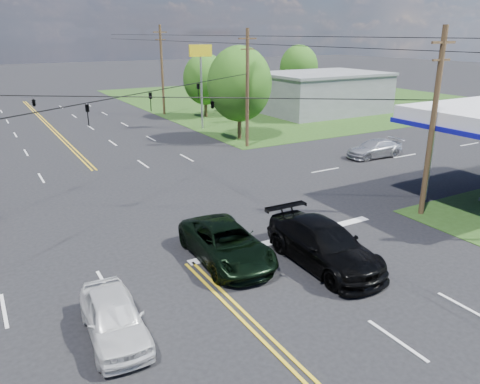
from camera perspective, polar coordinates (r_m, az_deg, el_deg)
ground at (r=26.78m, az=-13.26°, el=-1.61°), size 280.00×280.00×0.00m
grass_ne at (r=70.72m, az=6.70°, el=11.30°), size 46.00×48.00×0.03m
stop_bar at (r=22.10m, az=5.74°, el=-5.66°), size 10.00×0.50×0.02m
retail_ne at (r=58.02m, az=9.92°, el=11.71°), size 14.00×10.00×4.40m
pole_se at (r=25.43m, az=22.46°, el=7.89°), size 1.60×0.28×9.50m
pole_ne at (r=38.96m, az=0.89°, el=12.63°), size 1.60×0.28×9.50m
pole_right_far at (r=56.02m, az=-9.48°, el=14.54°), size 1.60×0.28×10.00m
span_wire_signals at (r=25.37m, az=-14.28°, el=11.18°), size 26.00×18.00×1.13m
power_lines at (r=23.27m, az=-13.35°, el=17.06°), size 26.04×100.00×0.64m
tree_right_a at (r=42.04m, az=-0.06°, el=13.03°), size 5.70×5.70×8.18m
tree_right_b at (r=53.83m, az=-4.28°, el=13.56°), size 4.94×4.94×7.09m
tree_far_r at (r=68.08m, az=7.18°, el=14.84°), size 5.32×5.32×7.63m
pickup_dkgreen at (r=19.69m, az=-1.68°, el=-6.28°), size 2.89×5.70×1.55m
suv_black at (r=19.66m, az=10.17°, el=-6.30°), size 2.61×6.11×1.75m
pickup_white at (r=15.61m, az=-15.12°, el=-14.51°), size 1.97×4.31×1.43m
sedan_far at (r=37.62m, az=16.08°, el=5.11°), size 4.75×2.14×1.35m
polesign_ne at (r=46.83m, az=-4.80°, el=15.35°), size 2.24×0.55×8.11m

